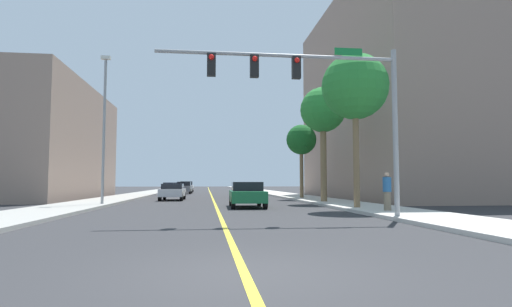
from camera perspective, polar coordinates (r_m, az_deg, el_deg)
ground at (r=48.47m, az=-6.27°, el=-5.68°), size 192.00×192.00×0.00m
sidewalk_left at (r=49.02m, az=-15.66°, el=-5.45°), size 3.47×168.00×0.15m
sidewalk_right at (r=49.22m, az=3.08°, el=-5.59°), size 3.47×168.00×0.15m
lane_marking_center at (r=48.47m, az=-6.27°, el=-5.68°), size 0.16×144.00×0.01m
building_left_near at (r=41.90m, az=-31.73°, el=1.39°), size 14.94×19.90×9.87m
building_right_near at (r=39.77m, az=19.39°, el=7.11°), size 12.30×23.26×17.88m
traffic_signal_mast at (r=15.90m, az=8.59°, el=8.91°), size 9.22×0.36×6.42m
street_lamp at (r=26.43m, az=-20.32°, el=4.14°), size 0.56×0.28×8.95m
palm_near at (r=22.22m, az=13.57°, el=8.92°), size 3.46×3.46×7.99m
palm_mid at (r=28.52m, az=9.27°, el=5.78°), size 3.08×3.08×7.76m
palm_far at (r=34.79m, az=6.31°, el=1.80°), size 2.52×2.52×6.13m
car_green at (r=23.48m, az=-1.25°, el=-5.67°), size 2.02×4.33×1.44m
car_gray at (r=52.20m, az=-9.94°, el=-4.69°), size 1.96×4.06×1.50m
car_silver at (r=33.51m, az=-11.49°, el=-5.17°), size 1.90×4.24×1.31m
car_blue at (r=46.11m, az=-11.76°, el=-4.79°), size 1.79×4.38×1.40m
car_white at (r=61.03m, az=-9.61°, el=-4.56°), size 1.93×3.94×1.56m
pedestrian at (r=19.58m, az=17.74°, el=-5.01°), size 0.38×0.38×1.73m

